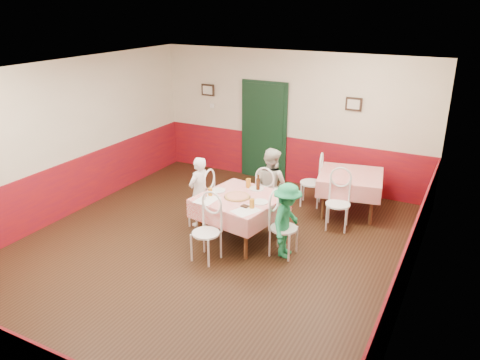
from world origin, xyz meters
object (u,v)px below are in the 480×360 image
at_px(second_table, 349,193).
at_px(wallet, 245,206).
at_px(chair_second_b, 338,204).
at_px(glass_b, 252,204).
at_px(chair_left, 201,201).
at_px(diner_far, 271,185).
at_px(chair_right, 284,228).
at_px(glass_c, 248,183).
at_px(diner_left, 199,192).
at_px(diner_right, 287,221).
at_px(chair_second_a, 311,183).
at_px(main_table, 240,218).
at_px(chair_near, 206,233).
at_px(glass_a, 210,192).
at_px(pizza, 237,197).
at_px(beer_bottle, 258,183).

distance_m(second_table, wallet, 2.47).
height_order(chair_second_b, wallet, chair_second_b).
bearing_deg(wallet, glass_b, 17.12).
xyz_separation_m(chair_left, diner_far, (0.99, 0.74, 0.23)).
relative_size(chair_right, diner_far, 0.66).
relative_size(glass_c, diner_left, 0.12).
height_order(chair_second_b, diner_right, diner_right).
height_order(second_table, chair_second_a, chair_second_a).
distance_m(glass_b, wallet, 0.13).
bearing_deg(chair_second_b, main_table, -149.94).
xyz_separation_m(glass_b, diner_far, (-0.21, 1.19, -0.15)).
xyz_separation_m(main_table, diner_far, (0.15, 0.89, 0.30)).
xyz_separation_m(chair_left, chair_right, (1.67, -0.29, 0.00)).
height_order(main_table, chair_near, chair_near).
distance_m(chair_second_b, glass_a, 2.23).
distance_m(chair_second_a, diner_left, 2.26).
relative_size(pizza, glass_c, 2.67).
bearing_deg(glass_b, second_table, 66.40).
bearing_deg(second_table, beer_bottle, -128.37).
bearing_deg(diner_far, glass_b, 119.32).
distance_m(chair_near, chair_second_b, 2.45).
distance_m(pizza, glass_b, 0.48).
distance_m(chair_second_a, chair_second_b, 1.06).
xyz_separation_m(chair_right, diner_right, (0.05, -0.01, 0.15)).
distance_m(second_table, chair_second_a, 0.75).
distance_m(chair_right, chair_second_a, 2.04).
distance_m(pizza, wallet, 0.39).
bearing_deg(wallet, chair_second_a, 91.64).
bearing_deg(chair_right, pizza, 83.92).
height_order(chair_near, pizza, chair_near).
bearing_deg(chair_second_a, diner_left, -50.63).
bearing_deg(diner_far, chair_second_a, -93.40).
height_order(chair_left, wallet, chair_left).
distance_m(chair_right, glass_a, 1.34).
bearing_deg(diner_right, glass_b, 103.75).
distance_m(second_table, chair_right, 2.08).
bearing_deg(diner_left, glass_c, 118.95).
height_order(wallet, diner_far, diner_far).
relative_size(pizza, diner_far, 0.30).
relative_size(second_table, chair_second_b, 1.24).
bearing_deg(wallet, beer_bottle, 108.88).
height_order(chair_second_a, wallet, chair_second_a).
relative_size(chair_second_a, diner_left, 0.72).
bearing_deg(chair_near, diner_left, 132.15).
height_order(chair_second_b, diner_far, diner_far).
bearing_deg(chair_near, glass_c, 91.73).
bearing_deg(pizza, glass_c, 94.35).
height_order(chair_right, chair_second_a, same).
distance_m(glass_c, diner_left, 0.89).
bearing_deg(diner_left, chair_left, 90.47).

